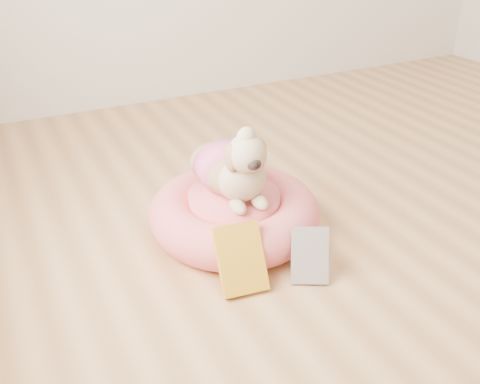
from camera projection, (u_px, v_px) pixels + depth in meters
name	position (u px, v px, depth m)	size (l,w,h in m)	color
pet_bed	(234.00, 213.00, 2.05)	(0.65, 0.65, 0.17)	#F15F5E
dog	(233.00, 155.00, 1.94)	(0.29, 0.42, 0.31)	brown
book_yellow	(241.00, 259.00, 1.75)	(0.15, 0.03, 0.23)	yellow
book_white	(310.00, 255.00, 1.79)	(0.13, 0.02, 0.19)	white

